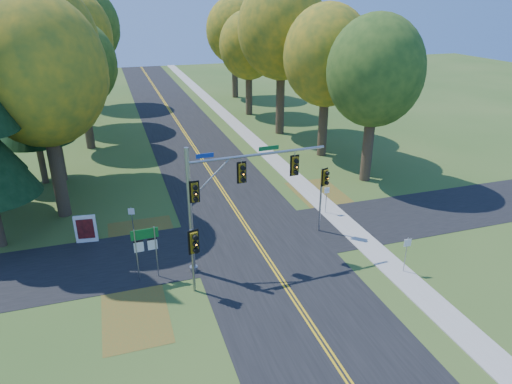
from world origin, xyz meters
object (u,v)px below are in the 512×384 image
object	(u,v)px
route_sign_cluster	(145,243)
info_kiosk	(86,229)
east_signal_pole	(324,184)
traffic_mast	(226,190)

from	to	relation	value
route_sign_cluster	info_kiosk	world-z (taller)	route_sign_cluster
east_signal_pole	traffic_mast	bearing A→B (deg)	175.82
traffic_mast	info_kiosk	distance (m)	9.69
route_sign_cluster	traffic_mast	bearing A→B (deg)	-3.60
route_sign_cluster	info_kiosk	bearing A→B (deg)	118.77
route_sign_cluster	info_kiosk	xyz separation A→B (m)	(-3.13, 5.06, -1.22)
route_sign_cluster	info_kiosk	distance (m)	6.08
east_signal_pole	info_kiosk	size ratio (longest dim) A/B	2.44
traffic_mast	route_sign_cluster	size ratio (longest dim) A/B	2.59
traffic_mast	route_sign_cluster	world-z (taller)	traffic_mast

